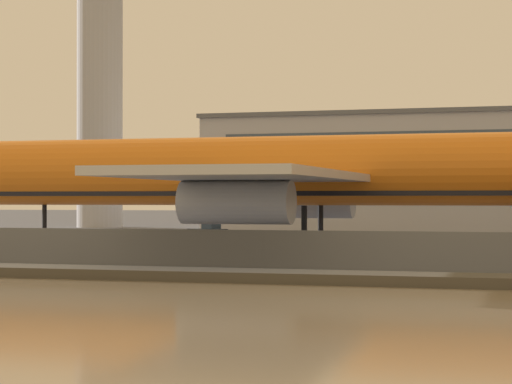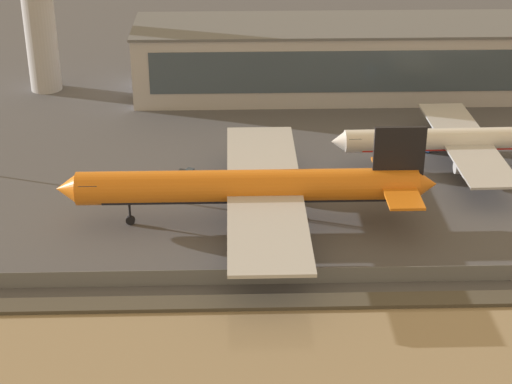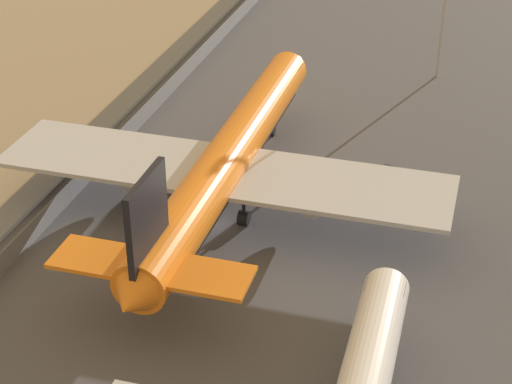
{
  "view_description": "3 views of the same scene",
  "coord_description": "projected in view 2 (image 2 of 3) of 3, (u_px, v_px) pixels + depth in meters",
  "views": [
    {
      "loc": [
        13.93,
        -65.22,
        3.85
      ],
      "look_at": [
        -5.37,
        1.23,
        4.33
      ],
      "focal_mm": 70.0,
      "sensor_mm": 36.0,
      "label": 1
    },
    {
      "loc": [
        -6.45,
        -107.36,
        58.23
      ],
      "look_at": [
        -3.15,
        5.78,
        2.21
      ],
      "focal_mm": 60.0,
      "sensor_mm": 36.0,
      "label": 2
    },
    {
      "loc": [
        68.83,
        24.64,
        46.58
      ],
      "look_at": [
        0.29,
        4.56,
        4.76
      ],
      "focal_mm": 60.0,
      "sensor_mm": 36.0,
      "label": 3
    }
  ],
  "objects": [
    {
      "name": "ground_plane",
      "position": [
        279.0,
        223.0,
        122.18
      ],
      "size": [
        500.0,
        500.0,
        0.0
      ],
      "primitive_type": "plane",
      "color": "#4C4C51"
    },
    {
      "name": "shoreline_seawall",
      "position": [
        288.0,
        302.0,
        103.71
      ],
      "size": [
        320.0,
        3.0,
        0.5
      ],
      "color": "#474238",
      "rests_on": "ground"
    },
    {
      "name": "perimeter_fence",
      "position": [
        286.0,
        276.0,
        107.35
      ],
      "size": [
        280.0,
        0.1,
        2.25
      ],
      "color": "slate",
      "rests_on": "ground"
    },
    {
      "name": "cargo_jet_orange",
      "position": [
        254.0,
        188.0,
        119.96
      ],
      "size": [
        53.47,
        45.9,
        14.6
      ],
      "color": "orange",
      "rests_on": "ground"
    },
    {
      "name": "passenger_jet_white_red",
      "position": [
        459.0,
        140.0,
        138.4
      ],
      "size": [
        40.45,
        34.65,
        11.44
      ],
      "color": "white",
      "rests_on": "ground"
    },
    {
      "name": "baggage_tug",
      "position": [
        188.0,
        175.0,
        135.04
      ],
      "size": [
        3.56,
        2.63,
        1.8
      ],
      "color": "#1E2328",
      "rests_on": "ground"
    },
    {
      "name": "ops_van",
      "position": [
        417.0,
        142.0,
        145.5
      ],
      "size": [
        5.57,
        4.32,
        2.48
      ],
      "color": "#19519E",
      "rests_on": "ground"
    },
    {
      "name": "terminal_building",
      "position": [
        345.0,
        58.0,
        169.29
      ],
      "size": [
        82.93,
        20.27,
        13.91
      ],
      "color": "#B2B2B7",
      "rests_on": "ground"
    }
  ]
}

